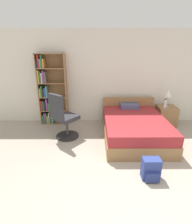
% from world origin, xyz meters
% --- Properties ---
extents(ground_plane, '(14.00, 14.00, 0.00)m').
position_xyz_m(ground_plane, '(0.00, 0.00, 0.00)').
color(ground_plane, '#A39989').
extents(wall_back, '(9.00, 0.06, 2.60)m').
position_xyz_m(wall_back, '(0.00, 3.23, 1.30)').
color(wall_back, silver).
rests_on(wall_back, ground_plane).
extents(bookshelf, '(0.77, 0.26, 1.98)m').
position_xyz_m(bookshelf, '(-1.87, 3.03, 0.93)').
color(bookshelf, olive).
rests_on(bookshelf, ground_plane).
extents(bed, '(1.46, 1.98, 0.78)m').
position_xyz_m(bed, '(0.37, 2.14, 0.27)').
color(bed, olive).
rests_on(bed, ground_plane).
extents(office_chair, '(0.71, 0.72, 1.15)m').
position_xyz_m(office_chair, '(-1.34, 2.08, 0.52)').
color(office_chair, '#232326').
rests_on(office_chair, ground_plane).
extents(nightstand, '(0.51, 0.50, 0.56)m').
position_xyz_m(nightstand, '(1.45, 2.87, 0.28)').
color(nightstand, olive).
rests_on(nightstand, ground_plane).
extents(table_lamp, '(0.20, 0.20, 0.49)m').
position_xyz_m(table_lamp, '(1.40, 2.84, 0.93)').
color(table_lamp, '#B2B2B7').
rests_on(table_lamp, nightstand).
extents(water_bottle, '(0.07, 0.07, 0.26)m').
position_xyz_m(water_bottle, '(1.33, 2.75, 0.68)').
color(water_bottle, silver).
rests_on(water_bottle, nightstand).
extents(backpack_blue, '(0.30, 0.24, 0.38)m').
position_xyz_m(backpack_blue, '(0.35, 0.64, 0.18)').
color(backpack_blue, navy).
rests_on(backpack_blue, ground_plane).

